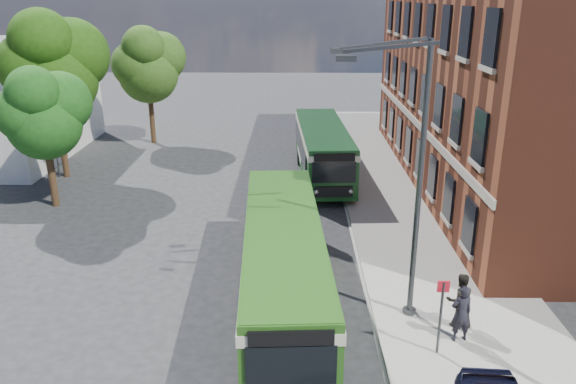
{
  "coord_description": "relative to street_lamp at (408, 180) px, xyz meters",
  "views": [
    {
      "loc": [
        1.37,
        -18.33,
        10.14
      ],
      "look_at": [
        1.09,
        4.23,
        2.2
      ],
      "focal_mm": 35.0,
      "sensor_mm": 36.0,
      "label": 1
    }
  ],
  "objects": [
    {
      "name": "tree_right",
      "position": [
        -13.67,
        23.2,
        0.82
      ],
      "size": [
        4.89,
        4.65,
        8.26
      ],
      "color": "#3C2415",
      "rests_on": "ground"
    },
    {
      "name": "pedestrian_b",
      "position": [
        1.75,
        -0.73,
        -3.73
      ],
      "size": [
        0.93,
        0.74,
        1.82
      ],
      "primitive_type": "imported",
      "rotation": [
        0.0,
        0.0,
        3.2
      ],
      "color": "black",
      "rests_on": "pavement"
    },
    {
      "name": "flagpole",
      "position": [
        -17.29,
        15.0,
        0.15
      ],
      "size": [
        0.95,
        0.1,
        9.0
      ],
      "color": "#36383A",
      "rests_on": "ground"
    },
    {
      "name": "brick_office",
      "position": [
        9.16,
        14.0,
        2.18
      ],
      "size": [
        12.1,
        26.0,
        14.2
      ],
      "color": "maroon",
      "rests_on": "ground"
    },
    {
      "name": "bus_front",
      "position": [
        -3.84,
        0.72,
        -2.96
      ],
      "size": [
        3.17,
        12.32,
        3.02
      ],
      "color": "#295C19",
      "rests_on": "ground"
    },
    {
      "name": "tree_mid",
      "position": [
        -16.86,
        15.04,
        1.7
      ],
      "size": [
        5.66,
        5.38,
        9.56
      ],
      "color": "#3C2415",
      "rests_on": "ground"
    },
    {
      "name": "tree_left",
      "position": [
        -15.58,
        10.22,
        0.03
      ],
      "size": [
        4.21,
        4.0,
        7.11
      ],
      "color": "#3C2415",
      "rests_on": "ground"
    },
    {
      "name": "pedestrian_a",
      "position": [
        1.58,
        -1.53,
        -3.71
      ],
      "size": [
        0.75,
        0.57,
        1.85
      ],
      "primitive_type": "imported",
      "rotation": [
        0.0,
        0.0,
        3.35
      ],
      "color": "black",
      "rests_on": "pavement"
    },
    {
      "name": "bus_rear",
      "position": [
        -1.84,
        15.24,
        -2.96
      ],
      "size": [
        3.15,
        11.06,
        3.02
      ],
      "color": "#174C1C",
      "rests_on": "ground"
    },
    {
      "name": "street_lamp",
      "position": [
        0.0,
        0.0,
        0.0
      ],
      "size": [
        2.96,
        2.38,
        9.0
      ],
      "color": "#36383A",
      "rests_on": "ground"
    },
    {
      "name": "ground",
      "position": [
        -4.84,
        2.0,
        -4.79
      ],
      "size": [
        120.0,
        120.0,
        0.0
      ],
      "primitive_type": "plane",
      "color": "#29292B",
      "rests_on": "ground"
    },
    {
      "name": "kerb_line",
      "position": [
        -0.89,
        10.0,
        -4.79
      ],
      "size": [
        0.12,
        48.0,
        0.01
      ],
      "primitive_type": "cube",
      "color": "beige",
      "rests_on": "ground"
    },
    {
      "name": "pavement",
      "position": [
        2.16,
        10.0,
        -4.72
      ],
      "size": [
        6.0,
        48.0,
        0.15
      ],
      "primitive_type": "cube",
      "color": "gray",
      "rests_on": "ground"
    },
    {
      "name": "bus_stop_sign",
      "position": [
        0.76,
        -2.2,
        -3.28
      ],
      "size": [
        0.35,
        0.08,
        2.52
      ],
      "color": "#36383A",
      "rests_on": "ground"
    }
  ]
}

